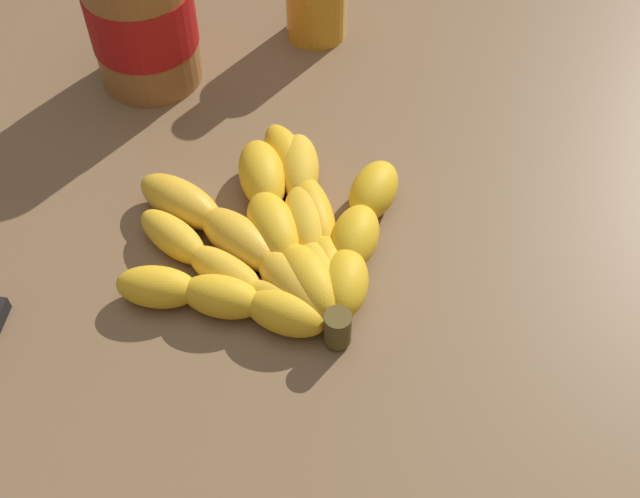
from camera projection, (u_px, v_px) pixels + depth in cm
name	position (u px, v px, depth cm)	size (l,w,h in cm)	color
ground_plane	(275.00, 255.00, 64.81)	(74.66, 71.68, 3.03)	brown
banana_bunch	(281.00, 241.00, 61.65)	(21.84, 22.12, 3.76)	gold
peanut_butter_jar	(141.00, 14.00, 70.44)	(9.63, 9.63, 13.93)	#9E602D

